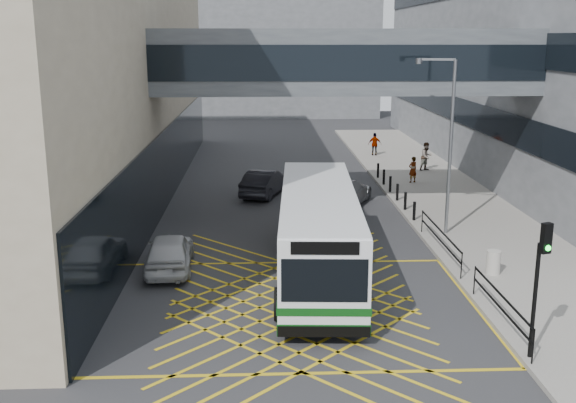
{
  "coord_description": "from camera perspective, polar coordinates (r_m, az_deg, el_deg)",
  "views": [
    {
      "loc": [
        -1.03,
        -20.61,
        8.62
      ],
      "look_at": [
        0.0,
        4.0,
        2.6
      ],
      "focal_mm": 42.0,
      "sensor_mm": 36.0,
      "label": 1
    }
  ],
  "objects": [
    {
      "name": "litter_bin",
      "position": [
        25.87,
        16.99,
        -4.94
      ],
      "size": [
        0.51,
        0.51,
        0.88
      ],
      "primitive_type": "cylinder",
      "color": "#ADA89E",
      "rests_on": "pavement"
    },
    {
      "name": "building_far",
      "position": [
        80.62,
        -3.18,
        13.99
      ],
      "size": [
        28.0,
        16.0,
        18.0
      ],
      "primitive_type": "cube",
      "color": "slate",
      "rests_on": "ground"
    },
    {
      "name": "pedestrian_a",
      "position": [
        40.88,
        10.52,
        2.67
      ],
      "size": [
        0.75,
        0.67,
        1.55
      ],
      "primitive_type": "imported",
      "rotation": [
        0.0,
        0.0,
        3.6
      ],
      "color": "gray",
      "rests_on": "pavement"
    },
    {
      "name": "car_white",
      "position": [
        25.96,
        -9.99,
        -4.18
      ],
      "size": [
        2.09,
        4.68,
        1.46
      ],
      "primitive_type": "imported",
      "rotation": [
        0.0,
        0.0,
        3.19
      ],
      "color": "silver",
      "rests_on": "ground"
    },
    {
      "name": "pavement",
      "position": [
        37.97,
        12.99,
        0.38
      ],
      "size": [
        6.0,
        54.0,
        0.16
      ],
      "primitive_type": "cube",
      "color": "gray",
      "rests_on": "ground"
    },
    {
      "name": "traffic_light",
      "position": [
        18.93,
        20.57,
        -5.55
      ],
      "size": [
        0.31,
        0.46,
        3.83
      ],
      "rotation": [
        0.0,
        0.0,
        0.33
      ],
      "color": "black",
      "rests_on": "pavement"
    },
    {
      "name": "kerb_railings",
      "position": [
        24.75,
        14.65,
        -4.95
      ],
      "size": [
        0.05,
        12.54,
        1.0
      ],
      "color": "black",
      "rests_on": "pavement"
    },
    {
      "name": "skybridge",
      "position": [
        32.88,
        4.75,
        11.74
      ],
      "size": [
        20.0,
        4.1,
        3.0
      ],
      "color": "#4F5459",
      "rests_on": "ground"
    },
    {
      "name": "pedestrian_c",
      "position": [
        49.97,
        7.36,
        4.83
      ],
      "size": [
        1.03,
        0.6,
        1.64
      ],
      "primitive_type": "imported",
      "rotation": [
        0.0,
        0.0,
        3.0
      ],
      "color": "gray",
      "rests_on": "pavement"
    },
    {
      "name": "street_lamp",
      "position": [
        29.87,
        13.31,
        5.42
      ],
      "size": [
        1.7,
        0.71,
        7.6
      ],
      "rotation": [
        0.0,
        0.0,
        -0.3
      ],
      "color": "slate",
      "rests_on": "pavement"
    },
    {
      "name": "car_silver",
      "position": [
        35.5,
        4.79,
        0.88
      ],
      "size": [
        3.83,
        5.26,
        1.51
      ],
      "primitive_type": "imported",
      "rotation": [
        0.0,
        0.0,
        2.73
      ],
      "color": "gray",
      "rests_on": "ground"
    },
    {
      "name": "box_junction",
      "position": [
        22.36,
        0.43,
        -8.93
      ],
      "size": [
        12.0,
        9.0,
        0.01
      ],
      "color": "gold",
      "rests_on": "ground"
    },
    {
      "name": "bus",
      "position": [
        24.53,
        2.57,
        -2.54
      ],
      "size": [
        3.4,
        11.79,
        3.27
      ],
      "rotation": [
        0.0,
        0.0,
        -0.06
      ],
      "color": "white",
      "rests_on": "ground"
    },
    {
      "name": "car_dark",
      "position": [
        37.62,
        -2.01,
        1.62
      ],
      "size": [
        3.17,
        5.02,
        1.47
      ],
      "primitive_type": "imported",
      "rotation": [
        0.0,
        0.0,
        2.83
      ],
      "color": "black",
      "rests_on": "ground"
    },
    {
      "name": "bollards",
      "position": [
        37.22,
        8.94,
        1.14
      ],
      "size": [
        0.14,
        10.14,
        0.9
      ],
      "color": "black",
      "rests_on": "pavement"
    },
    {
      "name": "ground",
      "position": [
        22.36,
        0.43,
        -8.94
      ],
      "size": [
        120.0,
        120.0,
        0.0
      ],
      "primitive_type": "plane",
      "color": "#333335"
    },
    {
      "name": "pedestrian_b",
      "position": [
        44.77,
        11.64,
        3.75
      ],
      "size": [
        1.03,
        0.89,
        1.83
      ],
      "primitive_type": "imported",
      "rotation": [
        0.0,
        0.0,
        0.51
      ],
      "color": "gray",
      "rests_on": "pavement"
    }
  ]
}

